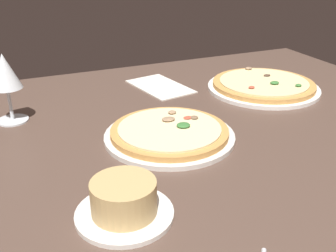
{
  "coord_description": "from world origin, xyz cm",
  "views": [
    {
      "loc": [
        30.84,
        71.79,
        42.77
      ],
      "look_at": [
        -0.37,
        0.07,
        7.0
      ],
      "focal_mm": 43.65,
      "sensor_mm": 36.0,
      "label": 1
    }
  ],
  "objects_px": {
    "pizza_side": "(263,86)",
    "ramekin_on_saucer": "(124,202)",
    "wine_glass_near": "(5,74)",
    "pizza_main": "(170,133)",
    "paper_menu": "(160,86)"
  },
  "relations": [
    {
      "from": "pizza_side",
      "to": "ramekin_on_saucer",
      "type": "bearing_deg",
      "value": 36.44
    },
    {
      "from": "pizza_side",
      "to": "wine_glass_near",
      "type": "relative_size",
      "value": 1.94
    },
    {
      "from": "ramekin_on_saucer",
      "to": "pizza_main",
      "type": "bearing_deg",
      "value": -128.22
    },
    {
      "from": "pizza_side",
      "to": "paper_menu",
      "type": "distance_m",
      "value": 0.29
    },
    {
      "from": "ramekin_on_saucer",
      "to": "wine_glass_near",
      "type": "bearing_deg",
      "value": -74.13
    },
    {
      "from": "pizza_main",
      "to": "ramekin_on_saucer",
      "type": "relative_size",
      "value": 1.83
    },
    {
      "from": "pizza_main",
      "to": "ramekin_on_saucer",
      "type": "height_order",
      "value": "ramekin_on_saucer"
    },
    {
      "from": "ramekin_on_saucer",
      "to": "pizza_side",
      "type": "bearing_deg",
      "value": -143.56
    },
    {
      "from": "paper_menu",
      "to": "pizza_side",
      "type": "bearing_deg",
      "value": 141.27
    },
    {
      "from": "pizza_main",
      "to": "ramekin_on_saucer",
      "type": "xyz_separation_m",
      "value": [
        0.17,
        0.22,
        0.01
      ]
    },
    {
      "from": "pizza_main",
      "to": "paper_menu",
      "type": "xyz_separation_m",
      "value": [
        -0.11,
        -0.32,
        -0.01
      ]
    },
    {
      "from": "pizza_side",
      "to": "paper_menu",
      "type": "bearing_deg",
      "value": -28.08
    },
    {
      "from": "paper_menu",
      "to": "ramekin_on_saucer",
      "type": "bearing_deg",
      "value": 51.65
    },
    {
      "from": "pizza_main",
      "to": "wine_glass_near",
      "type": "relative_size",
      "value": 1.73
    },
    {
      "from": "pizza_main",
      "to": "pizza_side",
      "type": "xyz_separation_m",
      "value": [
        -0.37,
        -0.18,
        -0.0
      ]
    }
  ]
}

